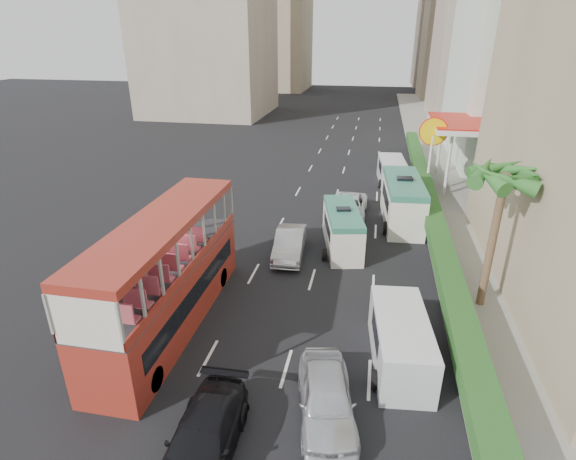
% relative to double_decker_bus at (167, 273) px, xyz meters
% --- Properties ---
extents(ground_plane, '(200.00, 200.00, 0.00)m').
position_rel_double_decker_bus_xyz_m(ground_plane, '(6.00, 0.00, -2.53)').
color(ground_plane, black).
rests_on(ground_plane, ground).
extents(double_decker_bus, '(2.50, 11.00, 5.06)m').
position_rel_double_decker_bus_xyz_m(double_decker_bus, '(0.00, 0.00, 0.00)').
color(double_decker_bus, maroon).
rests_on(double_decker_bus, ground).
extents(car_silver_lane_a, '(1.94, 4.69, 1.51)m').
position_rel_double_decker_bus_xyz_m(car_silver_lane_a, '(3.90, 7.54, -2.53)').
color(car_silver_lane_a, silver).
rests_on(car_silver_lane_a, ground).
extents(car_silver_lane_b, '(2.70, 4.83, 1.55)m').
position_rel_double_decker_bus_xyz_m(car_silver_lane_b, '(7.38, -4.04, -2.53)').
color(car_silver_lane_b, silver).
rests_on(car_silver_lane_b, ground).
extents(car_black, '(2.12, 4.94, 1.42)m').
position_rel_double_decker_bus_xyz_m(car_black, '(3.91, -6.36, -2.53)').
color(car_black, black).
rests_on(car_black, ground).
extents(van_asset, '(2.47, 5.20, 1.43)m').
position_rel_double_decker_bus_xyz_m(van_asset, '(6.85, 14.32, -2.53)').
color(van_asset, silver).
rests_on(van_asset, ground).
extents(minibus_near, '(2.91, 5.73, 2.43)m').
position_rel_double_decker_bus_xyz_m(minibus_near, '(6.80, 9.19, -1.32)').
color(minibus_near, silver).
rests_on(minibus_near, ground).
extents(minibus_far, '(2.76, 6.98, 3.03)m').
position_rel_double_decker_bus_xyz_m(minibus_far, '(10.44, 13.97, -1.01)').
color(minibus_far, silver).
rests_on(minibus_far, ground).
extents(panel_van_near, '(2.50, 5.15, 1.99)m').
position_rel_double_decker_bus_xyz_m(panel_van_near, '(9.88, -0.78, -1.54)').
color(panel_van_near, silver).
rests_on(panel_van_near, ground).
extents(panel_van_far, '(2.48, 5.26, 2.04)m').
position_rel_double_decker_bus_xyz_m(panel_van_far, '(9.92, 22.86, -1.51)').
color(panel_van_far, silver).
rests_on(panel_van_far, ground).
extents(sidewalk, '(6.00, 120.00, 0.18)m').
position_rel_double_decker_bus_xyz_m(sidewalk, '(15.00, 25.00, -2.44)').
color(sidewalk, '#99968C').
rests_on(sidewalk, ground).
extents(kerb_wall, '(0.30, 44.00, 1.00)m').
position_rel_double_decker_bus_xyz_m(kerb_wall, '(12.20, 14.00, -1.85)').
color(kerb_wall, silver).
rests_on(kerb_wall, sidewalk).
extents(hedge, '(1.10, 44.00, 0.70)m').
position_rel_double_decker_bus_xyz_m(hedge, '(12.20, 14.00, -1.00)').
color(hedge, '#2D6626').
rests_on(hedge, kerb_wall).
extents(palm_tree, '(0.36, 0.36, 6.40)m').
position_rel_double_decker_bus_xyz_m(palm_tree, '(13.80, 4.00, 0.85)').
color(palm_tree, brown).
rests_on(palm_tree, sidewalk).
extents(shell_station, '(6.50, 8.00, 5.50)m').
position_rel_double_decker_bus_xyz_m(shell_station, '(16.00, 23.00, 0.22)').
color(shell_station, silver).
rests_on(shell_station, ground).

